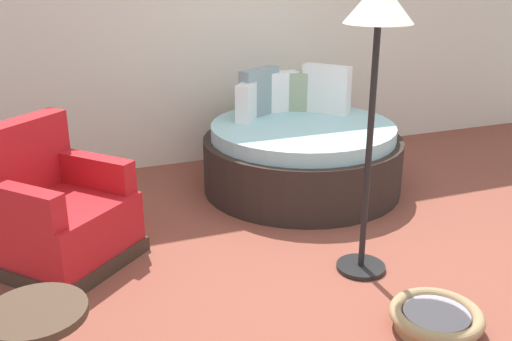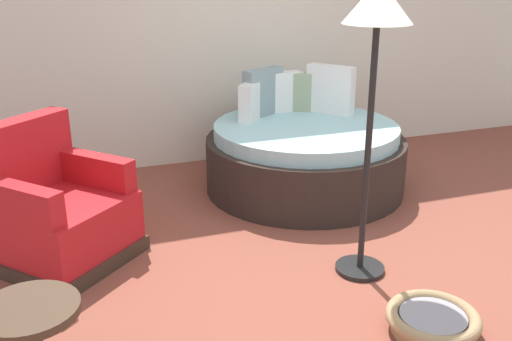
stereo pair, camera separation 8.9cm
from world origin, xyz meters
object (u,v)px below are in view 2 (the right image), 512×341
Objects in this scene: side_table at (31,325)px; pet_basket at (433,321)px; red_armchair at (55,213)px; round_daybed at (304,154)px; floor_lamp at (376,32)px.

pet_basket is at bearing -4.07° from side_table.
pet_basket is at bearing -39.68° from red_armchair.
round_daybed reaches higher than red_armchair.
side_table is at bearing -163.52° from floor_lamp.
round_daybed is at bearing 16.90° from red_armchair.
round_daybed is 2.19m from red_armchair.
floor_lamp is (1.97, 0.58, 1.11)m from side_table.
red_armchair is (-2.09, -0.64, 0.02)m from round_daybed.
side_table is at bearing -137.18° from round_daybed.
red_armchair is at bearing 140.32° from pet_basket.
floor_lamp is (-0.25, -1.47, 1.22)m from round_daybed.
side_table is at bearing 175.93° from pet_basket.
red_armchair is 2.46m from pet_basket.
round_daybed is 3.03m from side_table.
floor_lamp reaches higher than side_table.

